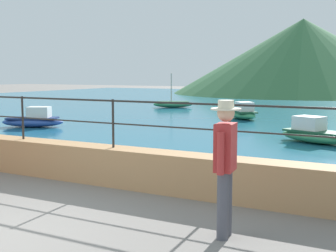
{
  "coord_description": "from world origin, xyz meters",
  "views": [
    {
      "loc": [
        4.96,
        -3.8,
        2.09
      ],
      "look_at": [
        0.89,
        3.7,
        1.1
      ],
      "focal_mm": 49.41,
      "sensor_mm": 36.0,
      "label": 1
    }
  ],
  "objects_px": {
    "boat_1": "(243,113)",
    "boat_7": "(173,104)",
    "boat_2": "(315,134)",
    "boat_3": "(34,120)",
    "person_walking": "(225,162)"
  },
  "relations": [
    {
      "from": "boat_1",
      "to": "boat_2",
      "type": "relative_size",
      "value": 0.96
    },
    {
      "from": "person_walking",
      "to": "boat_1",
      "type": "relative_size",
      "value": 0.74
    },
    {
      "from": "person_walking",
      "to": "boat_2",
      "type": "bearing_deg",
      "value": 93.41
    },
    {
      "from": "boat_1",
      "to": "boat_7",
      "type": "xyz_separation_m",
      "value": [
        -5.86,
        4.46,
        -0.06
      ]
    },
    {
      "from": "person_walking",
      "to": "boat_2",
      "type": "relative_size",
      "value": 0.71
    },
    {
      "from": "boat_1",
      "to": "boat_7",
      "type": "bearing_deg",
      "value": 142.71
    },
    {
      "from": "boat_1",
      "to": "boat_7",
      "type": "height_order",
      "value": "boat_7"
    },
    {
      "from": "person_walking",
      "to": "boat_3",
      "type": "xyz_separation_m",
      "value": [
        -10.57,
        7.41,
        -0.65
      ]
    },
    {
      "from": "person_walking",
      "to": "boat_3",
      "type": "height_order",
      "value": "person_walking"
    },
    {
      "from": "person_walking",
      "to": "boat_2",
      "type": "height_order",
      "value": "person_walking"
    },
    {
      "from": "person_walking",
      "to": "boat_7",
      "type": "xyz_separation_m",
      "value": [
        -10.54,
        18.54,
        -0.72
      ]
    },
    {
      "from": "boat_1",
      "to": "boat_3",
      "type": "bearing_deg",
      "value": -131.43
    },
    {
      "from": "boat_2",
      "to": "boat_3",
      "type": "xyz_separation_m",
      "value": [
        -10.07,
        -0.97,
        0.0
      ]
    },
    {
      "from": "boat_2",
      "to": "boat_3",
      "type": "height_order",
      "value": "same"
    },
    {
      "from": "boat_3",
      "to": "boat_7",
      "type": "distance_m",
      "value": 11.13
    }
  ]
}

